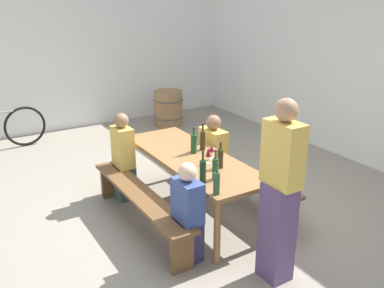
% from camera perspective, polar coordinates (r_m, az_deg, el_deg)
% --- Properties ---
extents(ground_plane, '(24.00, 24.00, 0.00)m').
position_cam_1_polar(ground_plane, '(5.38, 0.00, -9.05)').
color(ground_plane, gray).
extents(back_wall, '(14.00, 0.20, 3.20)m').
position_cam_1_polar(back_wall, '(7.00, 23.35, 10.07)').
color(back_wall, white).
rests_on(back_wall, ground).
extents(side_wall, '(0.20, 6.80, 3.20)m').
position_cam_1_polar(side_wall, '(8.70, -15.14, 12.62)').
color(side_wall, white).
rests_on(side_wall, ground).
extents(tasting_table, '(2.18, 0.77, 0.75)m').
position_cam_1_polar(tasting_table, '(5.09, 0.00, -2.41)').
color(tasting_table, olive).
rests_on(tasting_table, ground).
extents(bench_near, '(2.08, 0.30, 0.45)m').
position_cam_1_polar(bench_near, '(4.93, -6.87, -7.35)').
color(bench_near, brown).
rests_on(bench_near, ground).
extents(bench_far, '(2.08, 0.30, 0.45)m').
position_cam_1_polar(bench_far, '(5.57, 6.05, -4.00)').
color(bench_far, brown).
rests_on(bench_far, ground).
extents(wine_bottle_0, '(0.07, 0.07, 0.30)m').
position_cam_1_polar(wine_bottle_0, '(4.70, 3.76, -1.88)').
color(wine_bottle_0, '#332814').
rests_on(wine_bottle_0, tasting_table).
extents(wine_bottle_1, '(0.06, 0.06, 0.33)m').
position_cam_1_polar(wine_bottle_1, '(5.22, 1.42, 0.52)').
color(wine_bottle_1, '#332814').
rests_on(wine_bottle_1, tasting_table).
extents(wine_bottle_2, '(0.07, 0.07, 0.32)m').
position_cam_1_polar(wine_bottle_2, '(4.42, 3.11, -3.23)').
color(wine_bottle_2, '#234C2D').
rests_on(wine_bottle_2, tasting_table).
extents(wine_bottle_3, '(0.07, 0.07, 0.34)m').
position_cam_1_polar(wine_bottle_3, '(4.34, 1.43, -3.56)').
color(wine_bottle_3, '#143319').
rests_on(wine_bottle_3, tasting_table).
extents(wine_bottle_4, '(0.06, 0.06, 0.31)m').
position_cam_1_polar(wine_bottle_4, '(4.11, 3.27, -5.14)').
color(wine_bottle_4, '#234C2D').
rests_on(wine_bottle_4, tasting_table).
extents(wine_bottle_5, '(0.07, 0.07, 0.32)m').
position_cam_1_polar(wine_bottle_5, '(5.11, 0.23, 0.09)').
color(wine_bottle_5, '#194723').
rests_on(wine_bottle_5, tasting_table).
extents(wine_glass_0, '(0.06, 0.06, 0.19)m').
position_cam_1_polar(wine_glass_0, '(4.80, 2.16, -1.17)').
color(wine_glass_0, silver).
rests_on(wine_glass_0, tasting_table).
extents(wine_glass_1, '(0.07, 0.07, 0.17)m').
position_cam_1_polar(wine_glass_1, '(4.93, 2.60, -0.67)').
color(wine_glass_1, silver).
rests_on(wine_glass_1, tasting_table).
extents(seated_guest_near_0, '(0.32, 0.24, 1.15)m').
position_cam_1_polar(seated_guest_near_0, '(5.59, -9.04, -1.92)').
color(seated_guest_near_0, '#38544B').
rests_on(seated_guest_near_0, ground).
extents(seated_guest_near_1, '(0.34, 0.24, 1.06)m').
position_cam_1_polar(seated_guest_near_1, '(4.30, -0.59, -9.41)').
color(seated_guest_near_1, '#322B54').
rests_on(seated_guest_near_1, ground).
extents(seated_guest_far_0, '(0.41, 0.24, 1.08)m').
position_cam_1_polar(seated_guest_far_0, '(5.69, 2.77, -1.74)').
color(seated_guest_far_0, '#4F5272').
rests_on(seated_guest_far_0, ground).
extents(standing_host, '(0.37, 0.24, 1.75)m').
position_cam_1_polar(standing_host, '(3.96, 11.52, -6.72)').
color(standing_host, '#58416B').
rests_on(standing_host, ground).
extents(wine_barrel, '(0.60, 0.60, 0.70)m').
position_cam_1_polar(wine_barrel, '(8.65, -3.15, 4.77)').
color(wine_barrel, '#9E7247').
rests_on(wine_barrel, ground).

